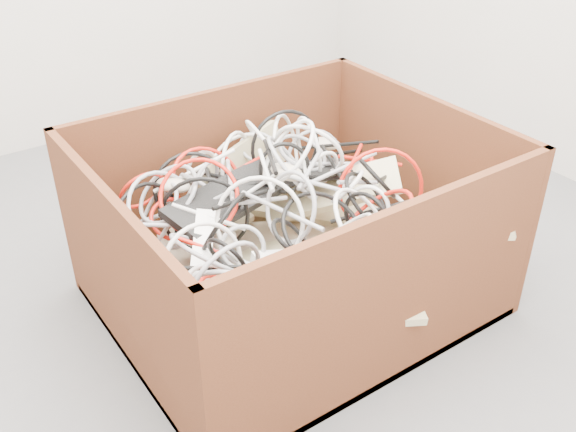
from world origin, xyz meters
TOP-DOWN VIEW (x-y plane):
  - ground at (0.00, 0.00)m, footprint 3.00×3.00m
  - cardboard_box at (0.06, -0.08)m, footprint 1.09×0.91m
  - keyboard_pile at (0.08, -0.07)m, footprint 1.06×0.87m
  - mice_scatter at (0.07, -0.08)m, footprint 0.73×0.69m
  - power_strip_left at (-0.27, -0.16)m, footprint 0.19×0.26m
  - power_strip_right at (-0.05, -0.29)m, footprint 0.26×0.11m
  - vga_plug at (0.38, -0.17)m, footprint 0.05×0.05m
  - cable_tangle at (-0.03, -0.07)m, footprint 1.00×0.84m

SIDE VIEW (x-z plane):
  - ground at x=0.00m, z-range 0.00..0.00m
  - cardboard_box at x=0.06m, z-range -0.13..0.43m
  - keyboard_pile at x=0.08m, z-range 0.12..0.44m
  - power_strip_right at x=-0.05m, z-range 0.29..0.37m
  - mice_scatter at x=0.07m, z-range 0.25..0.46m
  - power_strip_left at x=-0.27m, z-range 0.30..0.42m
  - vga_plug at x=0.38m, z-range 0.35..0.38m
  - cable_tangle at x=-0.03m, z-range 0.16..0.63m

